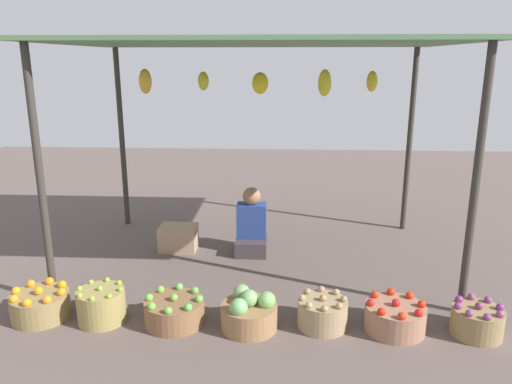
% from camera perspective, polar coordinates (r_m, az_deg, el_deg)
% --- Properties ---
extents(ground_plane, '(14.00, 14.00, 0.00)m').
position_cam_1_polar(ground_plane, '(5.67, 0.34, -7.69)').
color(ground_plane, '#60504C').
extents(market_stall_structure, '(4.07, 2.56, 2.39)m').
position_cam_1_polar(market_stall_structure, '(5.23, 0.35, 15.56)').
color(market_stall_structure, '#38332D').
rests_on(market_stall_structure, ground).
extents(vendor_person, '(0.36, 0.44, 0.78)m').
position_cam_1_polar(vendor_person, '(5.75, -0.52, -4.16)').
color(vendor_person, '#3F3539').
rests_on(vendor_person, ground).
extents(basket_oranges, '(0.50, 0.50, 0.29)m').
position_cam_1_polar(basket_oranges, '(4.81, -23.82, -11.92)').
color(basket_oranges, olive).
rests_on(basket_oranges, ground).
extents(basket_limes, '(0.41, 0.41, 0.33)m').
position_cam_1_polar(basket_limes, '(4.55, -17.56, -12.47)').
color(basket_limes, '#9C884C').
rests_on(basket_limes, ground).
extents(basket_green_apples, '(0.51, 0.51, 0.27)m').
position_cam_1_polar(basket_green_apples, '(4.39, -9.47, -13.51)').
color(basket_green_apples, brown).
rests_on(basket_green_apples, ground).
extents(basket_cabbages, '(0.48, 0.48, 0.35)m').
position_cam_1_polar(basket_cabbages, '(4.25, -0.82, -13.88)').
color(basket_cabbages, '#966D46').
rests_on(basket_cabbages, ground).
extents(basket_potatoes, '(0.42, 0.42, 0.29)m').
position_cam_1_polar(basket_potatoes, '(4.32, 7.74, -13.77)').
color(basket_potatoes, '#9E835F').
rests_on(basket_potatoes, ground).
extents(basket_red_tomatoes, '(0.50, 0.50, 0.29)m').
position_cam_1_polar(basket_red_tomatoes, '(4.39, 15.88, -13.84)').
color(basket_red_tomatoes, '#9B6E54').
rests_on(basket_red_tomatoes, ground).
extents(basket_purple_onions, '(0.41, 0.41, 0.29)m').
position_cam_1_polar(basket_purple_onions, '(4.55, 24.35, -13.50)').
color(basket_purple_onions, olive).
rests_on(basket_purple_onions, ground).
extents(wooden_crate_near_vendor, '(0.43, 0.33, 0.29)m').
position_cam_1_polar(wooden_crate_near_vendor, '(5.93, -9.02, -5.30)').
color(wooden_crate_near_vendor, tan).
rests_on(wooden_crate_near_vendor, ground).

